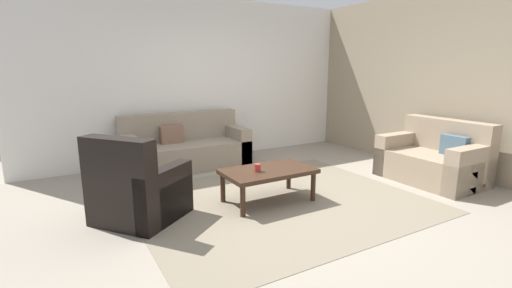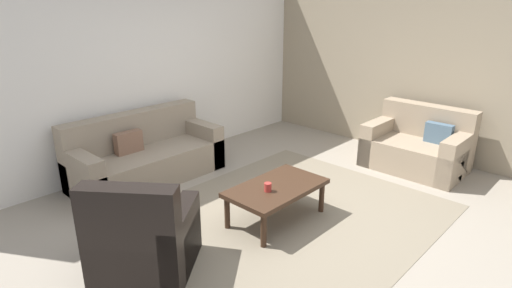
# 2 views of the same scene
# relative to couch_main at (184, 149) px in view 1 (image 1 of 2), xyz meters

# --- Properties ---
(ground_plane) EXTENTS (8.00, 8.00, 0.00)m
(ground_plane) POSITION_rel_couch_main_xyz_m (0.47, -2.12, -0.30)
(ground_plane) COLOR gray
(rear_partition) EXTENTS (6.00, 0.12, 2.80)m
(rear_partition) POSITION_rel_couch_main_xyz_m (0.47, 0.48, 1.10)
(rear_partition) COLOR silver
(rear_partition) RESTS_ON ground_plane
(stone_feature_panel) EXTENTS (0.12, 5.20, 2.80)m
(stone_feature_panel) POSITION_rel_couch_main_xyz_m (3.47, -2.12, 1.10)
(stone_feature_panel) COLOR gray
(stone_feature_panel) RESTS_ON ground_plane
(area_rug) EXTENTS (3.37, 2.80, 0.01)m
(area_rug) POSITION_rel_couch_main_xyz_m (0.47, -2.12, -0.30)
(area_rug) COLOR gray
(area_rug) RESTS_ON ground_plane
(couch_main) EXTENTS (1.98, 0.86, 0.88)m
(couch_main) POSITION_rel_couch_main_xyz_m (0.00, 0.00, 0.00)
(couch_main) COLOR gray
(couch_main) RESTS_ON ground_plane
(couch_loveseat) EXTENTS (0.90, 1.32, 0.88)m
(couch_loveseat) POSITION_rel_couch_main_xyz_m (2.91, -2.54, 0.00)
(couch_loveseat) COLOR gray
(couch_loveseat) RESTS_ON ground_plane
(armchair_leather) EXTENTS (1.12, 1.12, 0.95)m
(armchair_leather) POSITION_rel_couch_main_xyz_m (-1.16, -1.83, 0.01)
(armchair_leather) COLOR black
(armchair_leather) RESTS_ON ground_plane
(coffee_table) EXTENTS (1.10, 0.64, 0.41)m
(coffee_table) POSITION_rel_couch_main_xyz_m (0.36, -2.05, 0.06)
(coffee_table) COLOR #382316
(coffee_table) RESTS_ON ground_plane
(cup) EXTENTS (0.08, 0.08, 0.09)m
(cup) POSITION_rel_couch_main_xyz_m (0.20, -2.07, 0.16)
(cup) COLOR #B2332D
(cup) RESTS_ON coffee_table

